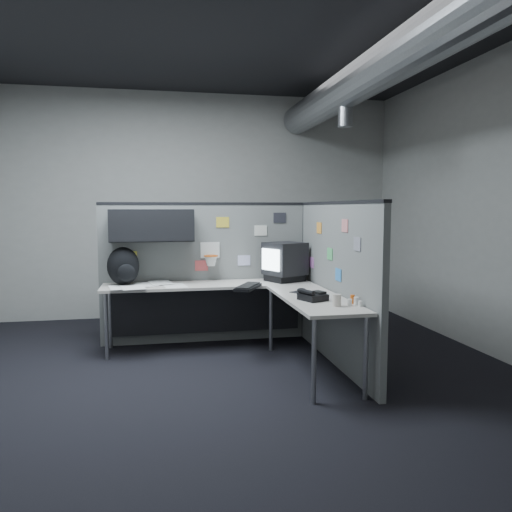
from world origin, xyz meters
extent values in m
cube|color=black|center=(0.00, 0.00, -0.01)|extent=(5.60, 5.60, 0.01)
cube|color=black|center=(0.00, 0.00, 3.21)|extent=(5.60, 5.60, 0.01)
cube|color=#9E9E99|center=(0.00, 2.80, 1.60)|extent=(5.60, 0.01, 3.20)
cube|color=#9E9E99|center=(0.00, -2.80, 1.60)|extent=(5.60, 0.01, 3.20)
cube|color=#9E9E99|center=(2.80, 0.00, 1.60)|extent=(0.01, 5.60, 3.20)
cylinder|color=slate|center=(1.40, 0.00, 2.85)|extent=(0.40, 5.49, 0.40)
cylinder|color=slate|center=(1.40, 0.80, 2.60)|extent=(0.16, 0.16, 0.30)
cube|color=slate|center=(-0.08, 1.30, 0.80)|extent=(2.43, 0.06, 1.60)
cube|color=black|center=(-0.08, 1.30, 1.61)|extent=(2.43, 0.07, 0.03)
cube|color=black|center=(1.10, 1.30, 0.80)|extent=(0.07, 0.07, 1.60)
cube|color=black|center=(-0.70, 1.10, 1.38)|extent=(0.90, 0.35, 0.35)
cube|color=black|center=(-0.70, 0.93, 1.38)|extent=(0.90, 0.02, 0.33)
cube|color=silver|center=(-0.05, 1.26, 1.08)|extent=(0.22, 0.02, 0.18)
torus|color=#D85914|center=(-0.05, 1.17, 1.02)|extent=(0.16, 0.16, 0.01)
cone|color=white|center=(-0.05, 1.17, 0.96)|extent=(0.14, 0.14, 0.11)
cube|color=#E5D84C|center=(-0.95, 1.26, 1.02)|extent=(0.15, 0.01, 0.12)
cube|color=gold|center=(0.10, 1.26, 1.40)|extent=(0.15, 0.01, 0.12)
cube|color=silver|center=(0.35, 1.26, 0.95)|extent=(0.15, 0.01, 0.12)
cube|color=silver|center=(0.55, 1.26, 1.30)|extent=(0.15, 0.01, 0.12)
cube|color=#26262D|center=(0.78, 1.26, 1.45)|extent=(0.15, 0.01, 0.12)
cube|color=#CC4C4C|center=(-0.15, 1.26, 0.90)|extent=(0.15, 0.01, 0.12)
cube|color=slate|center=(1.10, 0.22, 0.80)|extent=(0.06, 2.23, 1.60)
cube|color=black|center=(1.10, 0.22, 1.61)|extent=(0.07, 2.23, 0.03)
cube|color=orange|center=(1.06, 0.65, 1.35)|extent=(0.01, 0.15, 0.12)
cube|color=#4CB266|center=(1.06, 0.30, 1.10)|extent=(0.01, 0.15, 0.12)
cube|color=#D87F7F|center=(1.06, -0.10, 1.40)|extent=(0.01, 0.15, 0.12)
cube|color=#B266B2|center=(1.06, 0.90, 0.95)|extent=(0.01, 0.15, 0.12)
cube|color=gray|center=(1.06, -0.40, 1.25)|extent=(0.01, 0.15, 0.12)
cube|color=#337FCC|center=(1.06, 0.05, 0.92)|extent=(0.01, 0.15, 0.12)
cube|color=#BEB5AB|center=(-0.10, 0.98, 0.71)|extent=(2.30, 0.56, 0.03)
cube|color=#BEB5AB|center=(0.78, -0.07, 0.71)|extent=(0.56, 1.55, 0.03)
cube|color=black|center=(-0.10, 1.20, 0.40)|extent=(2.18, 0.02, 0.55)
cylinder|color=gray|center=(-1.18, 0.76, 0.35)|extent=(0.04, 0.04, 0.70)
cylinder|color=gray|center=(-1.18, 1.20, 0.35)|extent=(0.04, 0.04, 0.70)
cylinder|color=gray|center=(0.56, 0.76, 0.35)|extent=(0.04, 0.04, 0.70)
cylinder|color=gray|center=(0.56, -0.78, 0.35)|extent=(0.04, 0.04, 0.70)
cylinder|color=gray|center=(1.00, -0.78, 0.35)|extent=(0.04, 0.04, 0.70)
cube|color=black|center=(0.78, 1.01, 0.77)|extent=(0.47, 0.45, 0.07)
cube|color=black|center=(0.78, 1.01, 0.99)|extent=(0.52, 0.52, 0.37)
cube|color=white|center=(0.59, 0.92, 0.99)|extent=(0.14, 0.28, 0.24)
cube|color=black|center=(0.27, 0.55, 0.74)|extent=(0.36, 0.49, 0.03)
cube|color=black|center=(0.27, 0.55, 0.77)|extent=(0.32, 0.45, 0.01)
cube|color=black|center=(0.75, 0.23, 0.73)|extent=(0.25, 0.24, 0.01)
ellipsoid|color=black|center=(0.75, 0.23, 0.75)|extent=(0.10, 0.08, 0.04)
cube|color=black|center=(0.73, -0.21, 0.76)|extent=(0.27, 0.28, 0.06)
cylinder|color=black|center=(0.66, -0.23, 0.81)|extent=(0.12, 0.20, 0.04)
cube|color=black|center=(0.79, -0.20, 0.80)|extent=(0.13, 0.14, 0.02)
cylinder|color=silver|center=(1.03, -0.49, 0.76)|extent=(0.05, 0.05, 0.07)
cylinder|color=silver|center=(0.96, -0.52, 0.76)|extent=(0.05, 0.05, 0.06)
cylinder|color=silver|center=(1.03, -0.57, 0.75)|extent=(0.04, 0.04, 0.05)
cylinder|color=#D85914|center=(1.02, -0.44, 0.77)|extent=(0.05, 0.05, 0.08)
cylinder|color=beige|center=(0.84, -0.52, 0.78)|extent=(0.09, 0.09, 0.10)
cube|color=white|center=(-0.47, 0.88, 0.73)|extent=(0.29, 0.37, 0.00)
cube|color=white|center=(-0.77, 1.00, 0.74)|extent=(0.29, 0.37, 0.00)
cube|color=white|center=(-1.03, 0.84, 0.74)|extent=(0.29, 0.37, 0.00)
cube|color=white|center=(-0.62, 1.08, 0.74)|extent=(0.29, 0.37, 0.00)
cube|color=white|center=(-0.90, 0.77, 0.75)|extent=(0.29, 0.37, 0.00)
ellipsoid|color=black|center=(-1.01, 1.04, 0.94)|extent=(0.35, 0.26, 0.42)
ellipsoid|color=black|center=(-0.97, 0.90, 0.88)|extent=(0.19, 0.11, 0.19)
camera|label=1|loc=(-0.64, -4.48, 1.56)|focal=35.00mm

